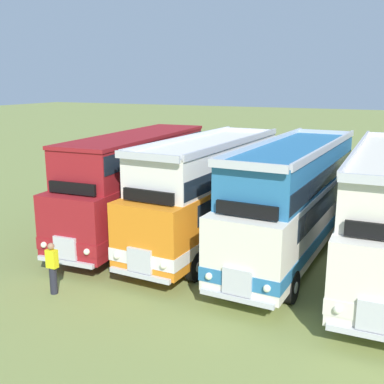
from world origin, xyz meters
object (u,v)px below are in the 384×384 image
at_px(bus_first_in_row, 137,180).
at_px(marshal_person, 53,268).
at_px(bus_second_in_row, 209,190).
at_px(bus_third_in_row, 293,197).

height_order(bus_first_in_row, marshal_person, bus_first_in_row).
height_order(bus_second_in_row, bus_third_in_row, same).
bearing_deg(marshal_person, bus_second_in_row, 67.02).
distance_m(bus_first_in_row, bus_second_in_row, 3.43).
relative_size(bus_second_in_row, bus_third_in_row, 0.92).
bearing_deg(bus_third_in_row, marshal_person, -132.60).
bearing_deg(bus_third_in_row, bus_second_in_row, -175.69).
distance_m(bus_second_in_row, marshal_person, 7.12).
relative_size(bus_third_in_row, marshal_person, 6.45).
distance_m(bus_second_in_row, bus_third_in_row, 3.42).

